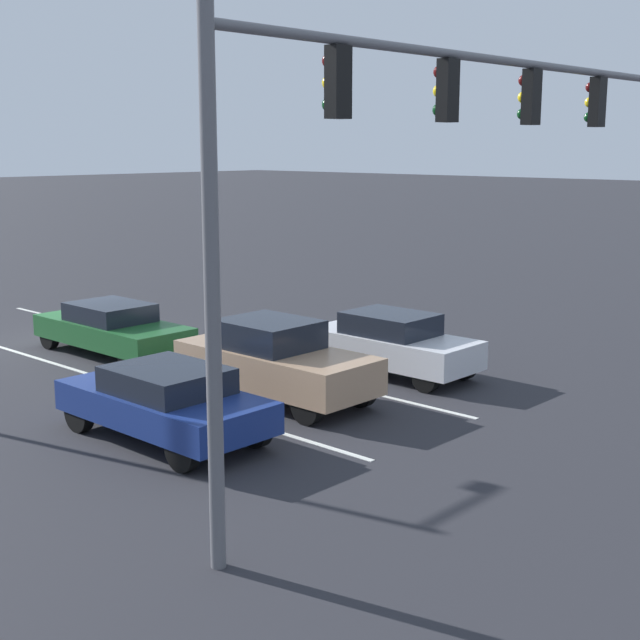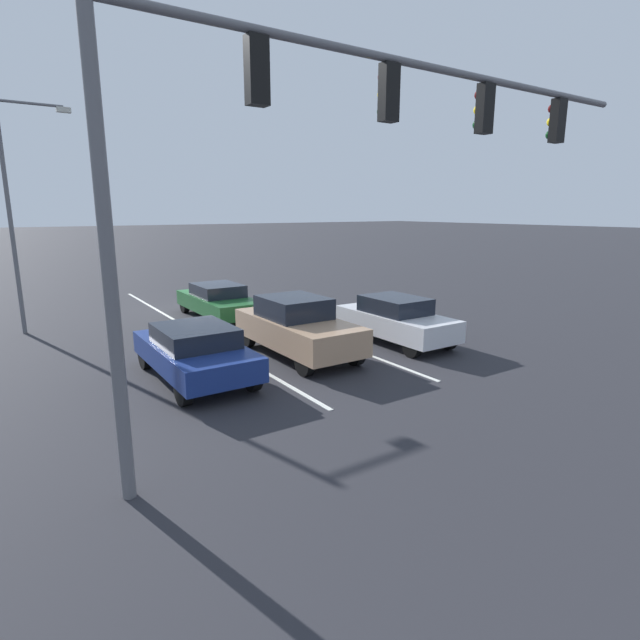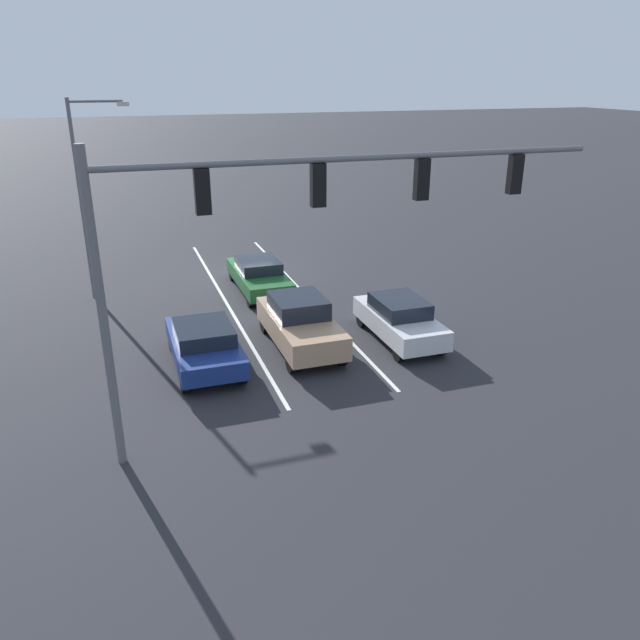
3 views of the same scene
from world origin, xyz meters
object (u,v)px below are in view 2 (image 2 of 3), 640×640
car_silver_leftlane_front (395,319)px  car_tan_midlane_front (297,327)px  car_darkgreen_midlane_second (219,301)px  traffic_signal_gantry (353,131)px  car_navy_rightlane_front (195,351)px  street_lamp_right_shoulder (17,200)px

car_silver_leftlane_front → car_tan_midlane_front: car_tan_midlane_front is taller
car_darkgreen_midlane_second → traffic_signal_gantry: traffic_signal_gantry is taller
car_navy_rightlane_front → street_lamp_right_shoulder: bearing=-69.1°
car_darkgreen_midlane_second → traffic_signal_gantry: (1.86, 10.93, 4.74)m
car_tan_midlane_front → car_darkgreen_midlane_second: size_ratio=0.97×
traffic_signal_gantry → street_lamp_right_shoulder: bearing=-70.4°
car_darkgreen_midlane_second → car_silver_leftlane_front: bearing=116.6°
street_lamp_right_shoulder → car_navy_rightlane_front: bearing=110.9°
car_navy_rightlane_front → traffic_signal_gantry: size_ratio=0.36×
car_silver_leftlane_front → car_navy_rightlane_front: 6.52m
car_tan_midlane_front → traffic_signal_gantry: (1.79, 4.91, 4.58)m
car_tan_midlane_front → street_lamp_right_shoulder: (6.16, -7.37, 3.60)m
car_navy_rightlane_front → car_darkgreen_midlane_second: size_ratio=0.92×
car_silver_leftlane_front → car_darkgreen_midlane_second: size_ratio=0.89×
traffic_signal_gantry → street_lamp_right_shoulder: street_lamp_right_shoulder is taller
car_darkgreen_midlane_second → car_tan_midlane_front: bearing=89.3°
car_silver_leftlane_front → traffic_signal_gantry: (5.12, 4.41, 4.68)m
car_silver_leftlane_front → car_tan_midlane_front: size_ratio=0.92×
car_tan_midlane_front → traffic_signal_gantry: size_ratio=0.38×
car_tan_midlane_front → traffic_signal_gantry: bearing=69.9°
car_silver_leftlane_front → street_lamp_right_shoulder: bearing=-39.7°
car_darkgreen_midlane_second → street_lamp_right_shoulder: bearing=-12.3°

